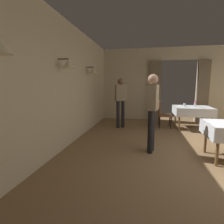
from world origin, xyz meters
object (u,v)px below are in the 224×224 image
(chair_far_left, at_px, (163,113))
(person_diner_standing_aside, at_px, (121,99))
(glass_far_d, at_px, (184,105))
(plate_far_b, at_px, (182,105))
(plate_far_c, at_px, (202,108))
(dining_table_far, at_px, (193,110))
(person_waiter_by_doorway, at_px, (152,107))
(flower_vase_far, at_px, (195,104))

(chair_far_left, bearing_deg, person_diner_standing_aside, -167.49)
(chair_far_left, bearing_deg, glass_far_d, 5.65)
(plate_far_b, relative_size, glass_far_d, 2.03)
(plate_far_c, relative_size, person_diner_standing_aside, 0.12)
(dining_table_far, height_order, plate_far_c, plate_far_c)
(dining_table_far, bearing_deg, chair_far_left, -176.53)
(glass_far_d, height_order, person_waiter_by_doorway, person_waiter_by_doorway)
(flower_vase_far, xyz_separation_m, person_diner_standing_aside, (-2.56, -0.56, 0.18))
(person_diner_standing_aside, bearing_deg, dining_table_far, 8.91)
(person_waiter_by_doorway, distance_m, person_diner_standing_aside, 2.37)
(glass_far_d, distance_m, person_waiter_by_doorway, 2.81)
(plate_far_b, height_order, plate_far_c, same)
(glass_far_d, bearing_deg, person_diner_standing_aside, -169.72)
(flower_vase_far, height_order, plate_far_c, flower_vase_far)
(flower_vase_far, distance_m, plate_far_c, 0.46)
(chair_far_left, bearing_deg, dining_table_far, 3.47)
(glass_far_d, relative_size, person_waiter_by_doorway, 0.07)
(flower_vase_far, xyz_separation_m, plate_far_c, (0.12, -0.43, -0.09))
(dining_table_far, distance_m, plate_far_b, 0.45)
(dining_table_far, height_order, glass_far_d, glass_far_d)
(dining_table_far, bearing_deg, person_diner_standing_aside, -171.09)
(plate_far_b, bearing_deg, flower_vase_far, -22.68)
(plate_far_b, height_order, person_waiter_by_doorway, person_waiter_by_doorway)
(glass_far_d, bearing_deg, flower_vase_far, 23.47)
(dining_table_far, height_order, chair_far_left, chair_far_left)
(chair_far_left, relative_size, person_waiter_by_doorway, 0.54)
(chair_far_left, xyz_separation_m, person_diner_standing_aside, (-1.46, -0.32, 0.51))
(plate_far_b, bearing_deg, plate_far_c, -49.75)
(plate_far_b, distance_m, plate_far_c, 0.78)
(plate_far_b, height_order, glass_far_d, glass_far_d)
(glass_far_d, xyz_separation_m, person_waiter_by_doorway, (-1.17, -2.54, 0.22))
(dining_table_far, bearing_deg, person_waiter_by_doorway, -119.66)
(glass_far_d, bearing_deg, plate_far_b, 91.23)
(chair_far_left, height_order, person_waiter_by_doorway, person_waiter_by_doorway)
(person_waiter_by_doorway, bearing_deg, flower_vase_far, 60.20)
(chair_far_left, height_order, plate_far_b, chair_far_left)
(chair_far_left, relative_size, glass_far_d, 8.22)
(person_waiter_by_doorway, relative_size, person_diner_standing_aside, 1.00)
(dining_table_far, xyz_separation_m, flower_vase_far, (0.11, 0.18, 0.19))
(person_diner_standing_aside, bearing_deg, person_waiter_by_doorway, -64.89)
(person_waiter_by_doorway, bearing_deg, dining_table_far, 60.34)
(plate_far_c, bearing_deg, dining_table_far, 131.17)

